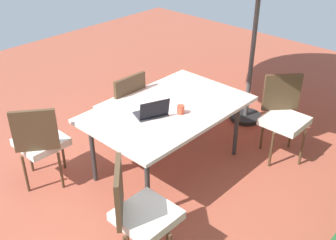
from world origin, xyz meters
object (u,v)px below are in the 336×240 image
chair_southeast (40,140)px  cup (181,110)px  chair_northeast (139,210)px  chair_south (123,106)px  dining_table (168,112)px  laptop (152,112)px  chair_northwest (284,114)px

chair_southeast → cup: 1.50m
chair_northeast → chair_south: same height
chair_southeast → cup: size_ratio=10.45×
dining_table → cup: size_ratio=18.79×
dining_table → chair_southeast: (1.12, -0.77, -0.17)m
chair_southeast → laptop: laptop is taller
laptop → chair_southeast: bearing=-20.3°
dining_table → chair_southeast: bearing=-34.5°
dining_table → chair_northwest: (-1.10, 0.80, -0.17)m
laptop → cup: 0.30m
chair_northeast → chair_southeast: bearing=42.4°
chair_southeast → chair_south: same height
dining_table → chair_northeast: chair_northeast is taller
cup → chair_south: bearing=-88.4°
chair_northeast → chair_northwest: same height
chair_northwest → cup: size_ratio=10.45×
dining_table → chair_northwest: chair_northwest is taller
dining_table → laptop: laptop is taller
chair_northwest → cup: chair_northwest is taller
chair_northwest → laptop: 1.59m
chair_southeast → dining_table: bearing=-177.0°
chair_northeast → cup: bearing=-20.8°
chair_northwest → cup: bearing=-166.7°
dining_table → chair_south: (0.03, -0.70, -0.17)m
chair_southeast → chair_northwest: bearing=-177.7°
laptop → chair_south: bearing=-85.5°
dining_table → chair_south: size_ratio=1.80×
dining_table → chair_southeast: size_ratio=1.80×
chair_northeast → chair_south: size_ratio=1.00×
chair_northwest → chair_southeast: (2.23, -1.57, 0.00)m
dining_table → laptop: 0.27m
chair_northeast → chair_northwest: (-2.25, 0.06, 0.00)m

